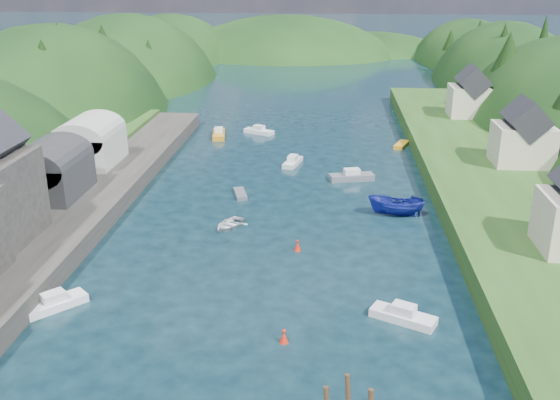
{
  "coord_description": "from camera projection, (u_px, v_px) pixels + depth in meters",
  "views": [
    {
      "loc": [
        4.82,
        -30.21,
        25.94
      ],
      "look_at": [
        0.0,
        28.0,
        4.0
      ],
      "focal_mm": 40.0,
      "sensor_mm": 36.0,
      "label": 1
    }
  ],
  "objects": [
    {
      "name": "channel_buoy_far",
      "position": [
        298.0,
        246.0,
        60.57
      ],
      "size": [
        0.7,
        0.7,
        1.1
      ],
      "color": "red",
      "rests_on": "ground"
    },
    {
      "name": "hill_trees",
      "position": [
        301.0,
        71.0,
        94.11
      ],
      "size": [
        92.4,
        146.57,
        12.65
      ],
      "color": "black",
      "rests_on": "ground"
    },
    {
      "name": "moored_boats",
      "position": [
        282.0,
        239.0,
        61.58
      ],
      "size": [
        36.55,
        86.04,
        2.4
      ],
      "color": "silver",
      "rests_on": "ground"
    },
    {
      "name": "right_bank_cottages",
      "position": [
        514.0,
        136.0,
        78.56
      ],
      "size": [
        9.0,
        59.24,
        8.41
      ],
      "color": "beige",
      "rests_on": "terrace_right"
    },
    {
      "name": "channel_buoy_near",
      "position": [
        284.0,
        337.0,
        45.68
      ],
      "size": [
        0.7,
        0.7,
        1.1
      ],
      "color": "red",
      "rests_on": "ground"
    },
    {
      "name": "far_hills",
      "position": [
        320.0,
        86.0,
        203.73
      ],
      "size": [
        103.0,
        68.0,
        44.0
      ],
      "color": "black",
      "rests_on": "ground"
    },
    {
      "name": "quay_left",
      "position": [
        16.0,
        253.0,
        57.84
      ],
      "size": [
        12.0,
        110.0,
        2.0
      ],
      "primitive_type": "cube",
      "color": "#2D2B28",
      "rests_on": "ground"
    },
    {
      "name": "terrace_right",
      "position": [
        502.0,
        193.0,
        72.65
      ],
      "size": [
        16.0,
        120.0,
        2.4
      ],
      "primitive_type": "cube",
      "color": "#234719",
      "rests_on": "ground"
    },
    {
      "name": "ground",
      "position": [
        293.0,
        171.0,
        84.33
      ],
      "size": [
        600.0,
        600.0,
        0.0
      ],
      "primitive_type": "plane",
      "color": "black",
      "rests_on": "ground"
    },
    {
      "name": "boat_sheds",
      "position": [
        70.0,
        151.0,
        74.22
      ],
      "size": [
        7.0,
        21.0,
        7.5
      ],
      "color": "#2D2D30",
      "rests_on": "quay_left"
    },
    {
      "name": "hillside_left",
      "position": [
        56.0,
        164.0,
        113.95
      ],
      "size": [
        44.0,
        245.56,
        52.0
      ],
      "color": "black",
      "rests_on": "ground"
    }
  ]
}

